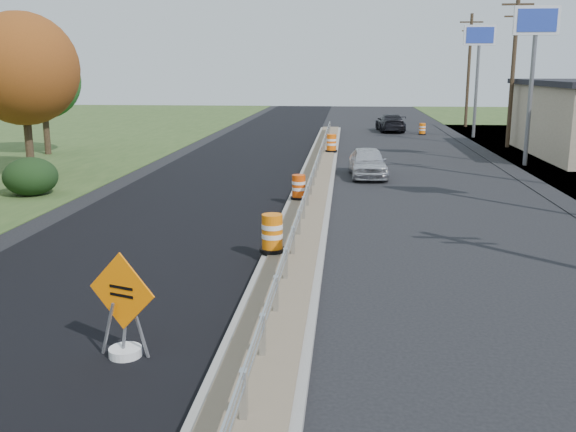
# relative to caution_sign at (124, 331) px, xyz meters

# --- Properties ---
(ground) EXTENTS (140.00, 140.00, 0.00)m
(ground) POSITION_rel_caution_sign_xyz_m (2.42, 7.83, -0.48)
(ground) COLOR black
(ground) RESTS_ON ground
(milled_overlay) EXTENTS (7.20, 120.00, 0.01)m
(milled_overlay) POSITION_rel_caution_sign_xyz_m (-1.98, 17.83, -0.47)
(milled_overlay) COLOR black
(milled_overlay) RESTS_ON ground
(median) EXTENTS (1.60, 55.00, 0.23)m
(median) POSITION_rel_caution_sign_xyz_m (2.42, 15.83, -0.37)
(median) COLOR gray
(median) RESTS_ON ground
(guardrail) EXTENTS (0.10, 46.15, 0.72)m
(guardrail) POSITION_rel_caution_sign_xyz_m (2.42, 16.83, 0.25)
(guardrail) COLOR silver
(guardrail) RESTS_ON median
(pylon_sign_mid) EXTENTS (2.20, 0.30, 7.90)m
(pylon_sign_mid) POSITION_rel_caution_sign_xyz_m (12.92, 23.83, 6.00)
(pylon_sign_mid) COLOR slate
(pylon_sign_mid) RESTS_ON ground
(pylon_sign_north) EXTENTS (2.20, 0.30, 7.90)m
(pylon_sign_north) POSITION_rel_caution_sign_xyz_m (12.92, 37.83, 6.00)
(pylon_sign_north) COLOR slate
(pylon_sign_north) RESTS_ON ground
(utility_pole_nmid) EXTENTS (1.90, 0.26, 9.40)m
(utility_pole_nmid) POSITION_rel_caution_sign_xyz_m (13.92, 31.83, 4.46)
(utility_pole_nmid) COLOR #473523
(utility_pole_nmid) RESTS_ON ground
(utility_pole_north) EXTENTS (1.90, 0.26, 9.40)m
(utility_pole_north) POSITION_rel_caution_sign_xyz_m (13.92, 46.83, 4.46)
(utility_pole_north) COLOR #473523
(utility_pole_north) RESTS_ON ground
(hedge_north) EXTENTS (2.09, 2.09, 1.52)m
(hedge_north) POSITION_rel_caution_sign_xyz_m (-8.58, 13.83, 0.28)
(hedge_north) COLOR black
(hedge_north) RESTS_ON ground
(tree_near_red) EXTENTS (4.95, 4.95, 7.35)m
(tree_near_red) POSITION_rel_caution_sign_xyz_m (-10.58, 17.83, 4.39)
(tree_near_red) COLOR #473523
(tree_near_red) RESTS_ON ground
(tree_near_back) EXTENTS (4.29, 4.29, 6.37)m
(tree_near_back) POSITION_rel_caution_sign_xyz_m (-13.58, 25.83, 3.74)
(tree_near_back) COLOR #473523
(tree_near_back) RESTS_ON ground
(caution_sign) EXTENTS (1.29, 0.57, 1.87)m
(caution_sign) POSITION_rel_caution_sign_xyz_m (0.00, 0.00, 0.00)
(caution_sign) COLOR white
(caution_sign) RESTS_ON ground
(barrel_median_near) EXTENTS (0.67, 0.67, 0.99)m
(barrel_median_near) POSITION_rel_caution_sign_xyz_m (1.87, 5.96, 0.23)
(barrel_median_near) COLOR black
(barrel_median_near) RESTS_ON median
(barrel_median_mid) EXTENTS (0.61, 0.61, 0.89)m
(barrel_median_mid) POSITION_rel_caution_sign_xyz_m (2.03, 12.94, 0.18)
(barrel_median_mid) COLOR black
(barrel_median_mid) RESTS_ON median
(barrel_median_far) EXTENTS (0.68, 0.68, 1.00)m
(barrel_median_far) POSITION_rel_caution_sign_xyz_m (2.87, 26.86, 0.23)
(barrel_median_far) COLOR black
(barrel_median_far) RESTS_ON median
(barrel_shoulder_far) EXTENTS (0.59, 0.59, 0.86)m
(barrel_shoulder_far) POSITION_rel_caution_sign_xyz_m (9.46, 39.75, -0.06)
(barrel_shoulder_far) COLOR black
(barrel_shoulder_far) RESTS_ON ground
(car_silver) EXTENTS (1.87, 4.11, 1.37)m
(car_silver) POSITION_rel_caution_sign_xyz_m (4.73, 19.53, 0.21)
(car_silver) COLOR silver
(car_silver) RESTS_ON ground
(car_dark_far) EXTENTS (2.32, 4.97, 1.40)m
(car_dark_far) POSITION_rel_caution_sign_xyz_m (7.20, 42.10, 0.23)
(car_dark_far) COLOR black
(car_dark_far) RESTS_ON ground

